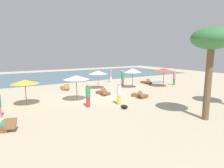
{
  "coord_description": "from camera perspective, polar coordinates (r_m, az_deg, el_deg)",
  "views": [
    {
      "loc": [
        -8.07,
        -15.63,
        4.12
      ],
      "look_at": [
        1.18,
        -0.33,
        1.1
      ],
      "focal_mm": 30.25,
      "sensor_mm": 36.0,
      "label": 1
    }
  ],
  "objects": [
    {
      "name": "person_4",
      "position": [
        23.26,
        3.22,
        1.82
      ],
      "size": [
        0.43,
        0.43,
        1.94
      ],
      "color": "#D17299",
      "rests_on": "ground_plane"
    },
    {
      "name": "umbrella_2",
      "position": [
        16.08,
        -10.72,
        1.96
      ],
      "size": [
        2.14,
        2.14,
        2.21
      ],
      "color": "brown",
      "rests_on": "ground_plane"
    },
    {
      "name": "ocean_water",
      "position": [
        33.86,
        -17.15,
        2.22
      ],
      "size": [
        48.0,
        16.0,
        0.06
      ],
      "primitive_type": "cube",
      "color": "slate",
      "rests_on": "ground_plane"
    },
    {
      "name": "palm_2",
      "position": [
        12.63,
        27.88,
        11.05
      ],
      "size": [
        2.35,
        2.35,
        5.57
      ],
      "color": "brown",
      "rests_on": "ground_plane"
    },
    {
      "name": "person_5",
      "position": [
        26.29,
        -0.38,
        2.52
      ],
      "size": [
        0.35,
        0.35,
        1.73
      ],
      "color": "white",
      "rests_on": "ground_plane"
    },
    {
      "name": "person_0",
      "position": [
        14.37,
        -7.25,
        -3.43
      ],
      "size": [
        0.38,
        0.38,
        1.79
      ],
      "color": "#BF3338",
      "rests_on": "ground_plane"
    },
    {
      "name": "lounger_0",
      "position": [
        21.69,
        -14.22,
        -1.21
      ],
      "size": [
        0.85,
        1.77,
        0.67
      ],
      "color": "olive",
      "rests_on": "ground_plane"
    },
    {
      "name": "lounger_4",
      "position": [
        17.69,
        8.39,
        -3.42
      ],
      "size": [
        1.29,
        1.75,
        0.71
      ],
      "color": "brown",
      "rests_on": "ground_plane"
    },
    {
      "name": "person_2",
      "position": [
        25.01,
        18.3,
        1.84
      ],
      "size": [
        0.44,
        0.44,
        1.88
      ],
      "color": "#338C59",
      "rests_on": "ground_plane"
    },
    {
      "name": "umbrella_0",
      "position": [
        15.92,
        -24.84,
        0.61
      ],
      "size": [
        2.06,
        2.06,
        2.04
      ],
      "color": "brown",
      "rests_on": "ground_plane"
    },
    {
      "name": "ground_plane",
      "position": [
        18.06,
        -3.75,
        -3.62
      ],
      "size": [
        60.0,
        60.0,
        0.0
      ],
      "primitive_type": "plane",
      "color": "beige"
    },
    {
      "name": "person_3",
      "position": [
        14.95,
        2.13,
        -2.93
      ],
      "size": [
        0.4,
        0.4,
        1.75
      ],
      "color": "yellow",
      "rests_on": "ground_plane"
    },
    {
      "name": "lounger_1",
      "position": [
        25.44,
        10.37,
        0.49
      ],
      "size": [
        0.92,
        1.77,
        0.69
      ],
      "color": "brown",
      "rests_on": "ground_plane"
    },
    {
      "name": "lounger_2",
      "position": [
        18.6,
        -2.71,
        -2.66
      ],
      "size": [
        1.05,
        1.75,
        0.73
      ],
      "color": "brown",
      "rests_on": "ground_plane"
    },
    {
      "name": "dog",
      "position": [
        14.02,
        3.73,
        -6.83
      ],
      "size": [
        0.54,
        0.63,
        0.31
      ],
      "color": "black",
      "rests_on": "ground_plane"
    },
    {
      "name": "surfboard",
      "position": [
        27.04,
        13.68,
        0.62
      ],
      "size": [
        2.24,
        1.25,
        0.07
      ],
      "color": "#338CCC",
      "rests_on": "ground_plane"
    },
    {
      "name": "umbrella_6",
      "position": [
        23.34,
        15.43,
        4.18
      ],
      "size": [
        2.29,
        2.29,
        2.25
      ],
      "color": "brown",
      "rests_on": "ground_plane"
    },
    {
      "name": "umbrella_5",
      "position": [
        21.3,
        -4.22,
        3.56
      ],
      "size": [
        2.14,
        2.14,
        2.09
      ],
      "color": "olive",
      "rests_on": "ground_plane"
    },
    {
      "name": "lounger_3",
      "position": [
        12.05,
        -29.4,
        -10.81
      ],
      "size": [
        1.11,
        1.79,
        0.68
      ],
      "color": "brown",
      "rests_on": "ground_plane"
    },
    {
      "name": "umbrella_1",
      "position": [
        21.82,
        6.27,
        4.12
      ],
      "size": [
        2.05,
        2.05,
        2.3
      ],
      "color": "brown",
      "rests_on": "ground_plane"
    }
  ]
}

